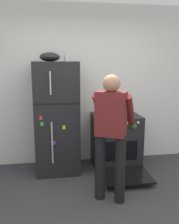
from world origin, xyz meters
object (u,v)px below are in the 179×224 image
Objects in this scene: refrigerator at (57,118)px; red_pot at (108,111)px; person_cook at (111,128)px; coffee_mug at (67,58)px; mixing_bowl at (50,57)px; stove_range at (116,141)px.

red_pot is at bearing -3.46° from refrigerator.
person_cook is 1.44m from coffee_mug.
mixing_bowl is (-0.26, -0.05, 0.02)m from coffee_mug.
stove_range is 1.18m from person_cook.
refrigerator reaches higher than stove_range.
person_cook is at bearing -67.00° from coffee_mug.
stove_range is at bearing 11.40° from red_pot.
refrigerator is at bearing 121.97° from person_cook.
refrigerator is 1.10× the size of person_cook.
red_pot is 2.95× the size of coffee_mug.
red_pot is at bearing -3.17° from mixing_bowl.
mixing_bowl reaches higher than coffee_mug.
stove_range is (0.98, -0.02, -0.44)m from refrigerator.
person_cook is at bearing -54.92° from mixing_bowl.
person_cook reaches higher than red_pot.
refrigerator is 1.45× the size of stove_range.
stove_range is at bearing -4.85° from coffee_mug.
person_cook is 5.18× the size of mixing_bowl.
mixing_bowl reaches higher than stove_range.
coffee_mug reaches higher than stove_range.
mixing_bowl is (-0.08, 0.00, 0.95)m from refrigerator.
mixing_bowl is (-0.90, 0.05, 0.86)m from red_pot.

